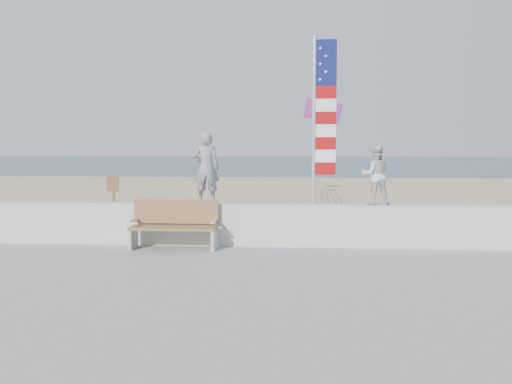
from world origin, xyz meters
TOP-DOWN VIEW (x-y plane):
  - ground at (0.00, 0.00)m, footprint 220.00×220.00m
  - sand at (0.00, 9.00)m, footprint 90.00×40.00m
  - boardwalk at (0.00, -4.00)m, footprint 50.00×12.40m
  - seawall at (0.00, 2.00)m, footprint 30.00×0.35m
  - adult at (-0.88, 2.00)m, footprint 0.59×0.41m
  - child at (2.69, 2.00)m, footprint 0.65×0.53m
  - bench at (-1.49, 1.55)m, footprint 1.80×0.57m
  - flag at (1.53, 2.00)m, footprint 0.50×0.08m
  - parafoil_kite at (1.77, 5.86)m, footprint 1.10×0.41m
  - sign at (-3.78, 4.37)m, footprint 0.32×0.07m

SIDE VIEW (x-z plane):
  - ground at x=0.00m, z-range 0.00..0.00m
  - sand at x=0.00m, z-range 0.00..0.08m
  - boardwalk at x=0.00m, z-range 0.08..0.18m
  - seawall at x=0.00m, z-range 0.18..1.08m
  - bench at x=-1.49m, z-range 0.19..1.19m
  - sign at x=-3.78m, z-range 0.21..1.67m
  - child at x=2.69m, z-range 1.08..2.34m
  - adult at x=-0.88m, z-range 1.08..2.62m
  - flag at x=1.53m, z-range 1.24..4.74m
  - parafoil_kite at x=1.77m, z-range 2.91..3.65m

